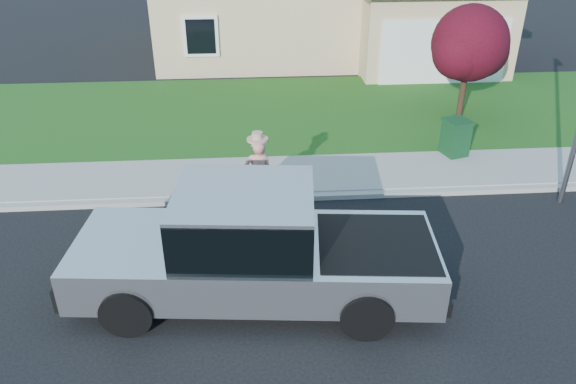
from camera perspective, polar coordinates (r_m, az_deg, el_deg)
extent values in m
plane|color=black|center=(10.74, -0.57, -8.49)|extent=(80.00, 80.00, 0.00)
cube|color=gray|center=(13.21, 2.95, -0.45)|extent=(40.00, 0.20, 0.12)
cube|color=gray|center=(14.17, 2.43, 1.77)|extent=(40.00, 2.00, 0.15)
cube|color=#173D11|center=(18.27, 0.86, 8.12)|extent=(40.00, 7.00, 0.10)
cube|color=tan|center=(24.10, 13.39, 16.33)|extent=(5.50, 6.00, 3.20)
cube|color=white|center=(21.39, 15.56, 13.57)|extent=(4.60, 0.12, 2.30)
cube|color=black|center=(21.61, -8.86, 15.37)|extent=(1.30, 0.10, 1.50)
cylinder|color=black|center=(9.66, -15.99, -11.52)|extent=(0.90, 0.41, 0.87)
cylinder|color=black|center=(11.19, -13.28, -4.93)|extent=(0.90, 0.41, 0.87)
cylinder|color=black|center=(9.32, 7.98, -12.20)|extent=(0.90, 0.41, 0.87)
cylinder|color=black|center=(10.90, 6.92, -5.27)|extent=(0.90, 0.41, 0.87)
cube|color=silver|center=(9.87, -3.32, -6.92)|extent=(6.40, 2.76, 0.79)
cube|color=black|center=(9.43, -4.45, -2.81)|extent=(2.47, 2.24, 0.93)
cube|color=silver|center=(9.18, -4.56, -0.26)|extent=(2.47, 2.24, 0.09)
cube|color=black|center=(9.72, 8.94, -5.23)|extent=(2.13, 2.03, 0.07)
cube|color=black|center=(10.67, -20.50, -6.94)|extent=(0.33, 2.08, 0.44)
cube|color=black|center=(10.25, 14.68, -7.87)|extent=(0.33, 2.08, 0.27)
cube|color=black|center=(10.61, -8.55, 0.11)|extent=(0.15, 0.25, 0.20)
imported|color=#E28E7C|center=(12.39, -3.02, 1.66)|extent=(0.67, 0.48, 1.72)
cylinder|color=tan|center=(12.02, -3.13, 5.42)|extent=(0.46, 0.46, 0.05)
cylinder|color=tan|center=(11.99, -3.14, 5.72)|extent=(0.23, 0.23, 0.16)
cylinder|color=black|center=(18.30, 17.29, 9.62)|extent=(0.20, 0.20, 1.57)
sphere|color=#430E19|center=(17.89, 18.01, 14.19)|extent=(2.25, 2.25, 2.25)
sphere|color=#430E19|center=(18.41, 19.00, 13.47)|extent=(1.66, 1.66, 1.66)
sphere|color=#430E19|center=(17.53, 17.02, 13.39)|extent=(1.57, 1.57, 1.57)
cube|color=#0F391A|center=(15.56, 16.62, 5.24)|extent=(0.69, 0.75, 0.90)
cube|color=#0F391A|center=(15.38, 16.87, 6.88)|extent=(0.76, 0.82, 0.07)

